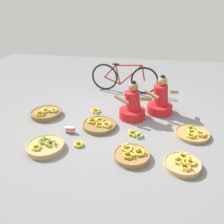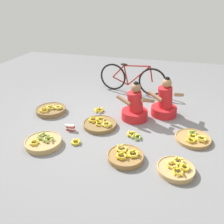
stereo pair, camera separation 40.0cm
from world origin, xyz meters
name	(u,v)px [view 1 (the left image)]	position (x,y,z in m)	size (l,w,h in m)	color
ground_plane	(114,123)	(0.00, 0.00, 0.00)	(10.00, 10.00, 0.00)	slate
vendor_woman_front	(132,106)	(0.33, 0.30, 0.25)	(0.73, 0.52, 0.79)	red
vendor_woman_behind	(160,101)	(0.88, 0.62, 0.27)	(0.70, 0.56, 0.82)	red
bicycle_leaning	(124,78)	(0.00, 1.66, 0.36)	(1.70, 0.24, 0.73)	black
banana_basket_near_bicycle	(132,155)	(0.44, -1.00, 0.05)	(0.56, 0.56, 0.16)	olive
banana_basket_back_center	(45,146)	(-0.96, -1.00, 0.05)	(0.60, 0.60, 0.17)	tan
banana_basket_front_center	(193,134)	(1.44, -0.20, 0.04)	(0.59, 0.59, 0.14)	#A87F47
banana_basket_front_right	(99,125)	(-0.24, -0.18, 0.05)	(0.63, 0.63, 0.15)	brown
banana_basket_back_right	(46,113)	(-1.42, 0.10, 0.06)	(0.62, 0.62, 0.17)	brown
banana_basket_mid_right	(183,164)	(1.18, -1.08, 0.05)	(0.53, 0.53, 0.15)	tan
loose_bananas_front_left	(79,144)	(-0.45, -0.82, 0.03)	(0.18, 0.19, 0.08)	yellow
loose_bananas_mid_left	(96,111)	(-0.45, 0.41, 0.03)	(0.24, 0.24, 0.10)	gold
loose_bananas_near_vendor	(135,134)	(0.45, -0.36, 0.03)	(0.27, 0.25, 0.09)	#8CAD38
packet_carton_stack	(70,130)	(-0.72, -0.46, 0.06)	(0.18, 0.07, 0.12)	red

